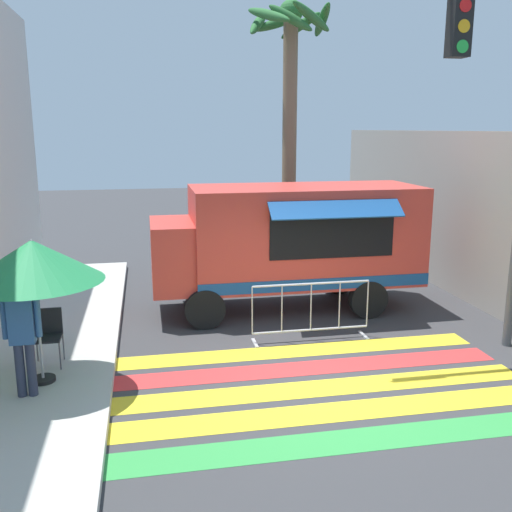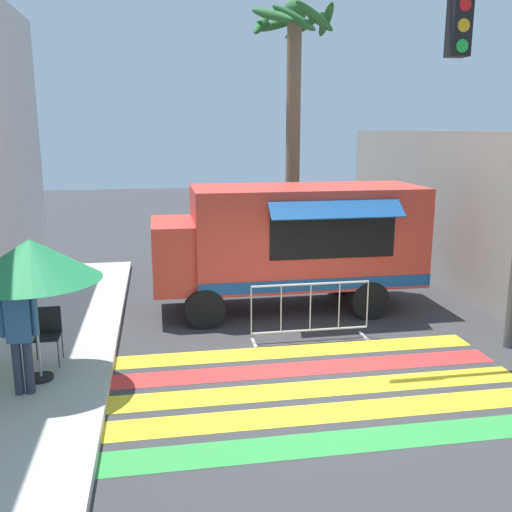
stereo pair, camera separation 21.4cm
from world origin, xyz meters
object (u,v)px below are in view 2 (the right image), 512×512
object	(u,v)px
palm_tree	(293,91)
barricade_front	(310,312)
traffic_signal_pole	(488,101)
vendor_person	(20,330)
food_truck	(286,239)
patio_umbrella	(31,260)
folding_chair	(47,330)

from	to	relation	value
palm_tree	barricade_front	bearing A→B (deg)	-99.32
traffic_signal_pole	barricade_front	xyz separation A→B (m)	(-2.66, 0.95, -3.76)
vendor_person	barricade_front	size ratio (longest dim) A/B	0.75
food_truck	patio_umbrella	distance (m)	5.57
barricade_front	palm_tree	bearing A→B (deg)	80.68
folding_chair	barricade_front	world-z (taller)	barricade_front
palm_tree	traffic_signal_pole	bearing A→B (deg)	-73.74
folding_chair	barricade_front	bearing A→B (deg)	9.44
traffic_signal_pole	palm_tree	bearing A→B (deg)	106.26
patio_umbrella	barricade_front	world-z (taller)	patio_umbrella
vendor_person	palm_tree	distance (m)	9.64
palm_tree	vendor_person	bearing A→B (deg)	-128.64
palm_tree	food_truck	bearing A→B (deg)	-105.15
folding_chair	palm_tree	xyz separation A→B (m)	(5.43, 5.80, 4.13)
food_truck	vendor_person	bearing A→B (deg)	-141.89
food_truck	folding_chair	size ratio (longest dim) A/B	6.32
traffic_signal_pole	folding_chair	world-z (taller)	traffic_signal_pole
patio_umbrella	vendor_person	distance (m)	1.01
folding_chair	barricade_front	size ratio (longest dim) A/B	0.40
food_truck	patio_umbrella	bearing A→B (deg)	-144.64
folding_chair	vendor_person	size ratio (longest dim) A/B	0.53
vendor_person	palm_tree	bearing A→B (deg)	41.50
food_truck	traffic_signal_pole	xyz separation A→B (m)	(2.69, -2.89, 2.75)
folding_chair	food_truck	bearing A→B (deg)	31.30
vendor_person	traffic_signal_pole	bearing A→B (deg)	-3.88
traffic_signal_pole	patio_umbrella	distance (m)	7.59
patio_umbrella	palm_tree	bearing A→B (deg)	50.20
folding_chair	vendor_person	xyz separation A→B (m)	(-0.13, -1.15, 0.42)
food_truck	barricade_front	size ratio (longest dim) A/B	2.54
traffic_signal_pole	patio_umbrella	bearing A→B (deg)	-177.41
barricade_front	palm_tree	size ratio (longest dim) A/B	0.32
vendor_person	barricade_front	distance (m)	5.04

